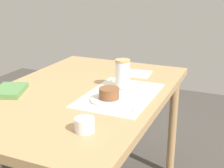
{
  "coord_description": "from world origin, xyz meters",
  "views": [
    {
      "loc": [
        -1.22,
        -0.69,
        1.21
      ],
      "look_at": [
        0.01,
        -0.16,
        0.76
      ],
      "focal_mm": 50.0,
      "sensor_mm": 36.0,
      "label": 1
    }
  ],
  "objects_px": {
    "coffee_mug": "(123,73)",
    "small_book": "(10,90)",
    "sugar_bowl": "(85,125)",
    "pastry_plate": "(109,100)",
    "dining_table": "(81,105)",
    "pastry": "(109,93)"
  },
  "relations": [
    {
      "from": "pastry",
      "to": "coffee_mug",
      "type": "relative_size",
      "value": 0.66
    },
    {
      "from": "pastry_plate",
      "to": "dining_table",
      "type": "bearing_deg",
      "value": 67.35
    },
    {
      "from": "pastry_plate",
      "to": "sugar_bowl",
      "type": "bearing_deg",
      "value": -173.04
    },
    {
      "from": "coffee_mug",
      "to": "pastry_plate",
      "type": "bearing_deg",
      "value": -176.17
    },
    {
      "from": "dining_table",
      "to": "small_book",
      "type": "xyz_separation_m",
      "value": [
        -0.16,
        0.29,
        0.09
      ]
    },
    {
      "from": "pastry",
      "to": "coffee_mug",
      "type": "bearing_deg",
      "value": 3.83
    },
    {
      "from": "small_book",
      "to": "dining_table",
      "type": "bearing_deg",
      "value": -82.91
    },
    {
      "from": "pastry",
      "to": "sugar_bowl",
      "type": "bearing_deg",
      "value": -173.04
    },
    {
      "from": "dining_table",
      "to": "sugar_bowl",
      "type": "xyz_separation_m",
      "value": [
        -0.36,
        -0.22,
        0.1
      ]
    },
    {
      "from": "small_book",
      "to": "coffee_mug",
      "type": "bearing_deg",
      "value": -81.15
    },
    {
      "from": "pastry",
      "to": "coffee_mug",
      "type": "distance_m",
      "value": 0.19
    },
    {
      "from": "dining_table",
      "to": "pastry",
      "type": "relative_size",
      "value": 13.57
    },
    {
      "from": "sugar_bowl",
      "to": "pastry_plate",
      "type": "bearing_deg",
      "value": 6.96
    },
    {
      "from": "pastry_plate",
      "to": "sugar_bowl",
      "type": "xyz_separation_m",
      "value": [
        -0.29,
        -0.03,
        0.02
      ]
    },
    {
      "from": "coffee_mug",
      "to": "small_book",
      "type": "height_order",
      "value": "coffee_mug"
    },
    {
      "from": "pastry_plate",
      "to": "pastry",
      "type": "distance_m",
      "value": 0.03
    },
    {
      "from": "sugar_bowl",
      "to": "coffee_mug",
      "type": "bearing_deg",
      "value": 5.72
    },
    {
      "from": "dining_table",
      "to": "coffee_mug",
      "type": "bearing_deg",
      "value": -56.36
    },
    {
      "from": "small_book",
      "to": "pastry",
      "type": "bearing_deg",
      "value": -101.94
    },
    {
      "from": "sugar_bowl",
      "to": "small_book",
      "type": "bearing_deg",
      "value": 68.04
    },
    {
      "from": "coffee_mug",
      "to": "dining_table",
      "type": "bearing_deg",
      "value": 123.64
    },
    {
      "from": "pastry_plate",
      "to": "sugar_bowl",
      "type": "relative_size",
      "value": 2.29
    }
  ]
}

